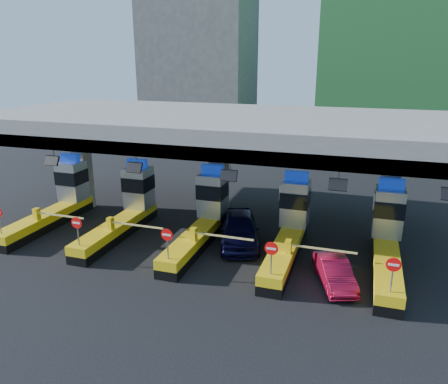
% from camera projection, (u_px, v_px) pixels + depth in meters
% --- Properties ---
extents(ground, '(120.00, 120.00, 0.00)m').
position_uv_depth(ground, '(203.00, 241.00, 25.35)').
color(ground, black).
rests_on(ground, ground).
extents(toll_canopy, '(28.00, 12.09, 7.00)m').
position_uv_depth(toll_canopy, '(218.00, 129.00, 26.16)').
color(toll_canopy, slate).
rests_on(toll_canopy, ground).
extents(toll_lane_far_left, '(4.43, 8.00, 4.16)m').
position_uv_depth(toll_lane_far_left, '(59.00, 200.00, 28.16)').
color(toll_lane_far_left, black).
rests_on(toll_lane_far_left, ground).
extents(toll_lane_left, '(4.43, 8.00, 4.16)m').
position_uv_depth(toll_lane_left, '(127.00, 208.00, 26.68)').
color(toll_lane_left, black).
rests_on(toll_lane_left, ground).
extents(toll_lane_center, '(4.43, 8.00, 4.16)m').
position_uv_depth(toll_lane_center, '(204.00, 217.00, 25.20)').
color(toll_lane_center, black).
rests_on(toll_lane_center, ground).
extents(toll_lane_right, '(4.43, 8.00, 4.16)m').
position_uv_depth(toll_lane_right, '(290.00, 227.00, 23.71)').
color(toll_lane_right, black).
rests_on(toll_lane_right, ground).
extents(toll_lane_far_right, '(4.43, 8.00, 4.16)m').
position_uv_depth(toll_lane_far_right, '(388.00, 238.00, 22.23)').
color(toll_lane_far_right, black).
rests_on(toll_lane_far_right, ground).
extents(bg_building_scaffold, '(18.00, 12.00, 28.00)m').
position_uv_depth(bg_building_scaffold, '(411.00, 21.00, 46.74)').
color(bg_building_scaffold, '#1E5926').
rests_on(bg_building_scaffold, ground).
extents(bg_building_concrete, '(14.00, 10.00, 18.00)m').
position_uv_depth(bg_building_concrete, '(199.00, 67.00, 59.56)').
color(bg_building_concrete, '#4C4C49').
rests_on(bg_building_concrete, ground).
extents(van, '(3.66, 5.71, 1.81)m').
position_uv_depth(van, '(239.00, 229.00, 24.76)').
color(van, black).
rests_on(van, ground).
extents(red_car, '(2.47, 3.94, 1.23)m').
position_uv_depth(red_car, '(334.00, 272.00, 20.36)').
color(red_car, maroon).
rests_on(red_car, ground).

